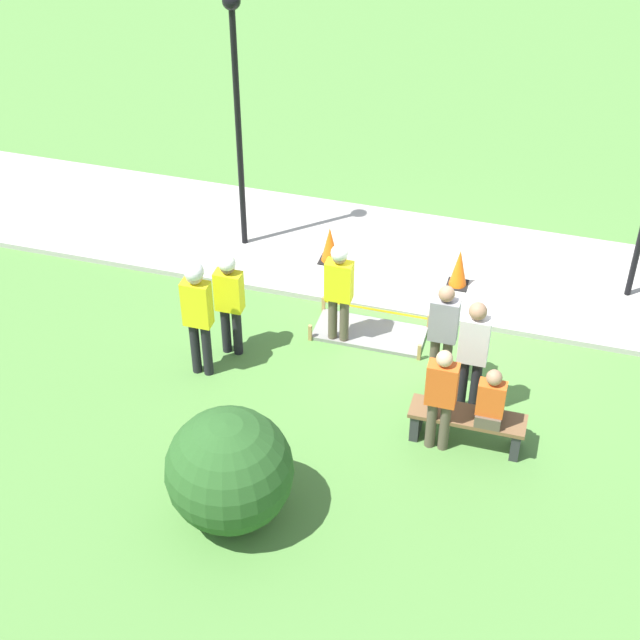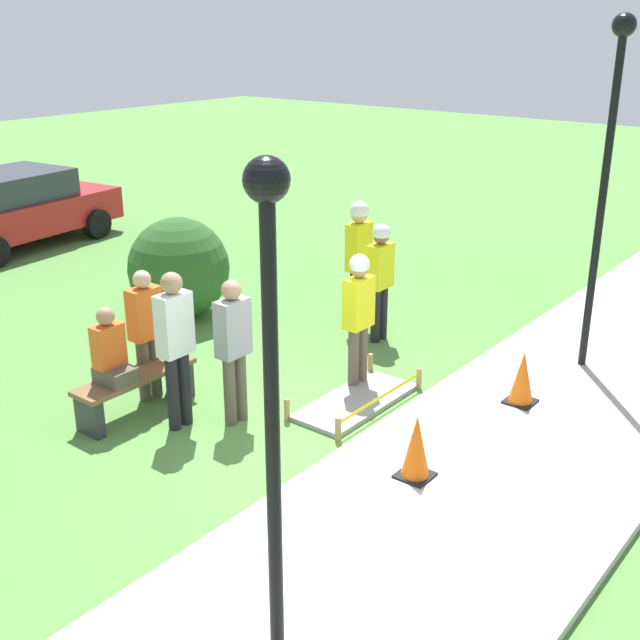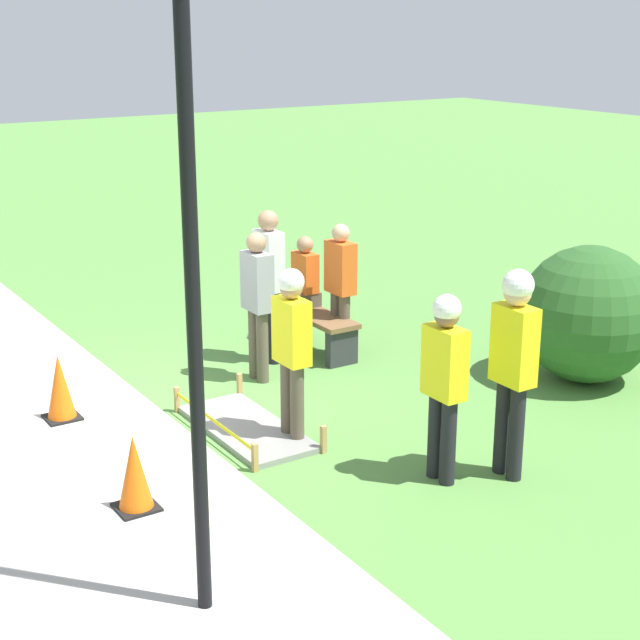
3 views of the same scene
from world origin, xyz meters
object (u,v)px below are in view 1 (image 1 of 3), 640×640
traffic_cone_near_patch (459,268)px  traffic_cone_far_patch (330,245)px  worker_supervisor (197,308)px  worker_trainee (229,296)px  person_seated_on_bench (491,401)px  bystander_in_white_shirt (443,331)px  park_bench (467,423)px  worker_assistant (339,286)px  bystander_in_orange_shirt (441,395)px  bystander_in_gray_shirt (473,351)px  lamppost_near (236,91)px

traffic_cone_near_patch → traffic_cone_far_patch: 2.20m
worker_supervisor → worker_trainee: (-0.26, -0.57, -0.15)m
traffic_cone_near_patch → person_seated_on_bench: size_ratio=0.76×
person_seated_on_bench → bystander_in_white_shirt: bystander_in_white_shirt is taller
park_bench → worker_assistant: worker_assistant is taller
worker_supervisor → bystander_in_orange_shirt: bearing=171.0°
bystander_in_orange_shirt → bystander_in_gray_shirt: bystander_in_gray_shirt is taller
traffic_cone_far_patch → lamppost_near: size_ratio=0.15×
bystander_in_orange_shirt → bystander_in_white_shirt: size_ratio=0.95×
bystander_in_white_shirt → traffic_cone_far_patch: bearing=-46.7°
traffic_cone_far_patch → bystander_in_white_shirt: (-2.32, 2.47, 0.56)m
worker_supervisor → person_seated_on_bench: bearing=174.2°
traffic_cone_near_patch → bystander_in_gray_shirt: (-0.61, 2.79, 0.63)m
worker_trainee → bystander_in_orange_shirt: bearing=161.2°
bystander_in_white_shirt → park_bench: bearing=117.8°
worker_supervisor → worker_trainee: worker_supervisor is taller
worker_assistant → worker_trainee: worker_assistant is taller
park_bench → traffic_cone_far_patch: bearing=-50.8°
worker_assistant → bystander_in_orange_shirt: worker_assistant is taller
worker_trainee → lamppost_near: size_ratio=0.40×
worker_supervisor → lamppost_near: 3.77m
bystander_in_gray_shirt → lamppost_near: (4.37, -3.03, 1.86)m
traffic_cone_near_patch → bystander_in_orange_shirt: bystander_in_orange_shirt is taller
park_bench → worker_assistant: size_ratio=0.89×
park_bench → bystander_in_white_shirt: 1.37m
traffic_cone_near_patch → person_seated_on_bench: 3.64m
traffic_cone_near_patch → worker_supervisor: bearing=43.3°
worker_assistant → worker_trainee: 1.61m
worker_supervisor → bystander_in_white_shirt: (-3.38, -0.70, -0.20)m
bystander_in_orange_shirt → lamppost_near: size_ratio=0.38×
worker_supervisor → worker_assistant: worker_supervisor is taller
traffic_cone_far_patch → bystander_in_gray_shirt: size_ratio=0.35×
bystander_in_gray_shirt → traffic_cone_far_patch: bearing=-45.9°
bystander_in_gray_shirt → lamppost_near: bearing=-34.8°
person_seated_on_bench → bystander_in_gray_shirt: size_ratio=0.48×
traffic_cone_near_patch → bystander_in_gray_shirt: bystander_in_gray_shirt is taller
traffic_cone_far_patch → bystander_in_white_shirt: size_ratio=0.38×
worker_trainee → traffic_cone_far_patch: bearing=-107.0°
traffic_cone_near_patch → lamppost_near: (3.76, -0.25, 2.48)m
worker_trainee → bystander_in_gray_shirt: (-3.59, 0.29, 0.03)m
traffic_cone_far_patch → worker_assistant: worker_assistant is taller
worker_assistant → bystander_in_gray_shirt: 2.34m
bystander_in_orange_shirt → bystander_in_gray_shirt: 0.89m
worker_trainee → bystander_in_orange_shirt: size_ratio=1.06×
bystander_in_gray_shirt → bystander_in_white_shirt: bystander_in_gray_shirt is taller
bystander_in_gray_shirt → worker_trainee: bearing=-4.7°
person_seated_on_bench → bystander_in_gray_shirt: bystander_in_gray_shirt is taller
park_bench → worker_supervisor: (3.94, -0.38, 0.84)m
traffic_cone_near_patch → bystander_in_orange_shirt: bearing=95.3°
traffic_cone_far_patch → park_bench: 4.57m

